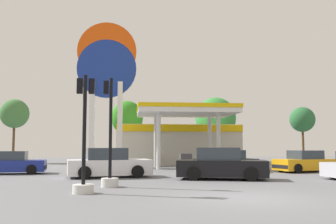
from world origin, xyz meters
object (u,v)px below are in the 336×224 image
car_0 (109,164)px  tree_0 (15,114)px  traffic_signal_0 (84,154)px  traffic_signal_2 (110,157)px  car_4 (12,164)px  tree_3 (302,120)px  car_1 (304,162)px  tree_1 (127,118)px  car_5 (226,162)px  station_pole_sign (107,75)px  tree_2 (216,118)px  car_3 (221,165)px

car_0 → tree_0: tree_0 is taller
traffic_signal_0 → traffic_signal_2: 2.21m
car_0 → car_4: car_0 is taller
car_4 → traffic_signal_2: bearing=-51.4°
tree_3 → car_1: bearing=-115.5°
tree_1 → tree_3: size_ratio=1.08×
car_5 → station_pole_sign: bearing=144.0°
station_pole_sign → tree_2: station_pole_sign is taller
tree_3 → tree_2: bearing=-173.6°
car_5 → traffic_signal_0: 12.94m
car_1 → car_4: 18.70m
car_1 → traffic_signal_2: bearing=-147.6°
tree_2 → tree_3: 10.58m
traffic_signal_0 → tree_0: size_ratio=0.67×
car_0 → car_4: bearing=152.9°
station_pole_sign → tree_3: station_pole_sign is taller
car_3 → car_5: car_3 is taller
car_1 → tree_3: bearing=64.5°
traffic_signal_0 → traffic_signal_2: size_ratio=0.94×
car_1 → traffic_signal_2: size_ratio=0.92×
car_3 → tree_3: (15.11, 22.33, 4.00)m
station_pole_sign → tree_0: size_ratio=1.82×
car_0 → car_3: size_ratio=0.98×
car_1 → car_4: (-18.70, 0.21, -0.01)m
car_1 → tree_1: bearing=123.9°
traffic_signal_0 → car_0: bearing=85.7°
station_pole_sign → tree_3: 24.66m
traffic_signal_0 → tree_3: (21.49, 27.39, 3.30)m
tree_1 → tree_2: 9.79m
car_0 → traffic_signal_0: bearing=-94.3°
car_1 → car_5: car_5 is taller
station_pole_sign → traffic_signal_2: 15.49m
car_0 → tree_3: size_ratio=0.76×
tree_3 → tree_1: bearing=179.7°
car_0 → traffic_signal_0: (-0.52, -6.93, 0.71)m
traffic_signal_0 → traffic_signal_2: bearing=68.2°
car_5 → traffic_signal_2: bearing=-131.2°
car_4 → traffic_signal_0: size_ratio=0.94×
car_3 → car_4: size_ratio=1.20×
car_3 → traffic_signal_2: (-5.56, -3.02, 0.51)m
car_3 → tree_0: (-16.51, 20.17, 4.24)m
tree_0 → tree_2: (21.10, 0.99, -0.23)m
car_5 → tree_3: size_ratio=0.68×
car_0 → tree_2: (10.46, 19.29, 4.02)m
station_pole_sign → car_4: (-5.28, -6.12, -6.85)m
station_pole_sign → tree_1: bearing=82.2°
car_4 → traffic_signal_2: size_ratio=0.88×
car_4 → car_5: 13.51m
station_pole_sign → car_0: station_pole_sign is taller
tree_0 → car_3: bearing=-50.7°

